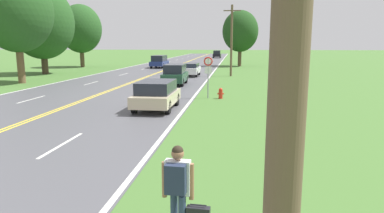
# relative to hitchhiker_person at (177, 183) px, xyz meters

# --- Properties ---
(hitchhiker_person) EXTENTS (0.58, 0.43, 1.70)m
(hitchhiker_person) POSITION_rel_hitchhiker_person_xyz_m (0.00, 0.00, 0.00)
(hitchhiker_person) COLOR navy
(hitchhiker_person) RESTS_ON ground
(fire_hydrant) EXTENTS (0.41, 0.25, 0.68)m
(fire_hydrant) POSITION_rel_hitchhiker_person_xyz_m (0.09, 15.94, -0.69)
(fire_hydrant) COLOR red
(fire_hydrant) RESTS_ON ground
(traffic_sign) EXTENTS (0.60, 0.10, 2.64)m
(traffic_sign) POSITION_rel_hitchhiker_person_xyz_m (-0.72, 16.00, 0.95)
(traffic_sign) COLOR gray
(traffic_sign) RESTS_ON ground
(utility_pole_midground) EXTENTS (1.80, 0.24, 7.43)m
(utility_pole_midground) POSITION_rel_hitchhiker_person_xyz_m (0.53, 31.53, 2.83)
(utility_pole_midground) COLOR brown
(utility_pole_midground) RESTS_ON ground
(tree_left_verge) EXTENTS (6.13, 6.13, 9.13)m
(tree_left_verge) POSITION_rel_hitchhiker_person_xyz_m (-21.77, 43.62, 4.56)
(tree_left_verge) COLOR brown
(tree_left_verge) RESTS_ON ground
(tree_behind_sign) EXTENTS (7.14, 7.14, 9.90)m
(tree_behind_sign) POSITION_rel_hitchhiker_person_xyz_m (-20.81, 31.67, 4.74)
(tree_behind_sign) COLOR #473828
(tree_behind_sign) RESTS_ON ground
(tree_mid_treeline) EXTENTS (5.47, 5.47, 8.49)m
(tree_mid_treeline) POSITION_rel_hitchhiker_person_xyz_m (1.65, 48.61, 4.29)
(tree_mid_treeline) COLOR brown
(tree_mid_treeline) RESTS_ON ground
(tree_right_cluster) EXTENTS (6.10, 6.10, 9.70)m
(tree_right_cluster) POSITION_rel_hitchhiker_person_xyz_m (-17.69, 22.48, 5.13)
(tree_right_cluster) COLOR brown
(tree_right_cluster) RESTS_ON ground
(car_champagne_hatchback_nearest) EXTENTS (1.93, 3.95, 1.50)m
(car_champagne_hatchback_nearest) POSITION_rel_hitchhiker_person_xyz_m (-3.12, 11.94, -0.23)
(car_champagne_hatchback_nearest) COLOR black
(car_champagne_hatchback_nearest) RESTS_ON ground
(car_dark_green_van_approaching) EXTENTS (1.82, 4.06, 1.74)m
(car_dark_green_van_approaching) POSITION_rel_hitchhiker_person_xyz_m (-4.05, 22.92, -0.13)
(car_dark_green_van_approaching) COLOR black
(car_dark_green_van_approaching) RESTS_ON ground
(car_white_hatchback_mid_near) EXTENTS (1.79, 4.19, 1.39)m
(car_white_hatchback_mid_near) POSITION_rel_hitchhiker_person_xyz_m (-3.77, 31.00, -0.27)
(car_white_hatchback_mid_near) COLOR black
(car_white_hatchback_mid_near) RESTS_ON ground
(car_dark_blue_suv_mid_far) EXTENTS (1.96, 4.63, 1.79)m
(car_dark_blue_suv_mid_far) POSITION_rel_hitchhiker_person_xyz_m (-9.95, 43.41, -0.09)
(car_dark_blue_suv_mid_far) COLOR black
(car_dark_blue_suv_mid_far) RESTS_ON ground
(car_black_suv_receding) EXTENTS (1.94, 4.31, 1.83)m
(car_black_suv_receding) POSITION_rel_hitchhiker_person_xyz_m (-3.53, 80.43, -0.08)
(car_black_suv_receding) COLOR black
(car_black_suv_receding) RESTS_ON ground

